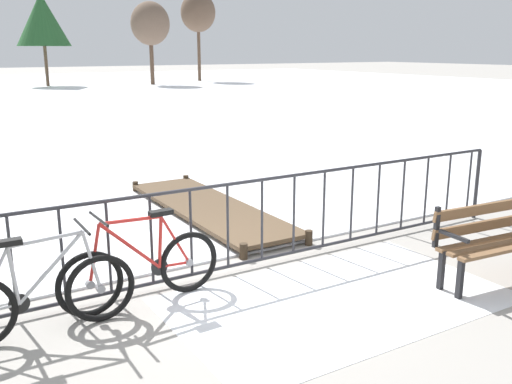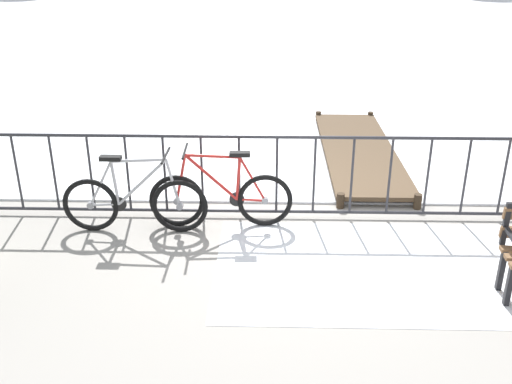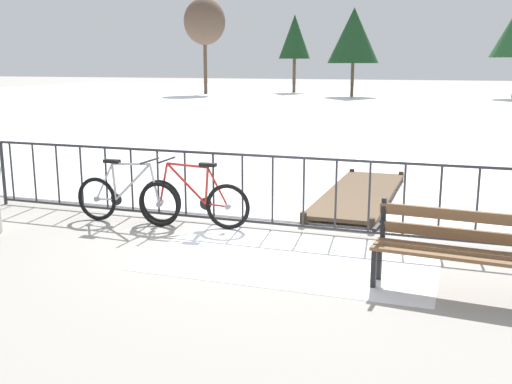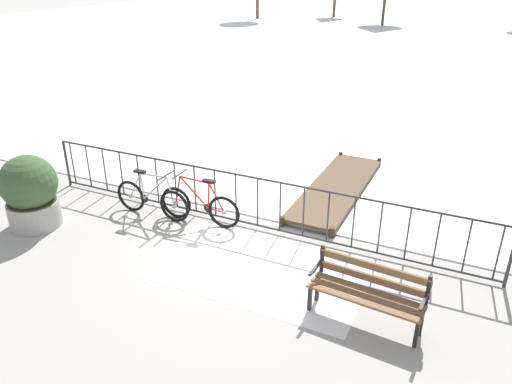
# 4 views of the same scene
# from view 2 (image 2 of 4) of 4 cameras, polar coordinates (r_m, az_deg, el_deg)

# --- Properties ---
(ground_plane) EXTENTS (160.00, 160.00, 0.00)m
(ground_plane) POSITION_cam_2_polar(r_m,az_deg,el_deg) (7.19, 3.82, -2.52)
(ground_plane) COLOR #9E9991
(frozen_pond) EXTENTS (80.00, 56.00, 0.03)m
(frozen_pond) POSITION_cam_2_polar(r_m,az_deg,el_deg) (35.00, 2.11, 18.36)
(frozen_pond) COLOR white
(frozen_pond) RESTS_ON ground
(snow_patch) EXTENTS (3.46, 2.09, 0.01)m
(snow_patch) POSITION_cam_2_polar(r_m,az_deg,el_deg) (6.23, 12.18, -7.38)
(snow_patch) COLOR white
(snow_patch) RESTS_ON ground
(railing_fence) EXTENTS (9.06, 0.06, 1.07)m
(railing_fence) POSITION_cam_2_polar(r_m,az_deg,el_deg) (6.96, 3.95, 1.62)
(railing_fence) COLOR #2D2D33
(railing_fence) RESTS_ON ground
(bicycle_near_railing) EXTENTS (1.71, 0.52, 0.97)m
(bicycle_near_railing) POSITION_cam_2_polar(r_m,az_deg,el_deg) (6.82, -3.48, -0.59)
(bicycle_near_railing) COLOR black
(bicycle_near_railing) RESTS_ON ground
(bicycle_second) EXTENTS (1.71, 0.52, 0.97)m
(bicycle_second) POSITION_cam_2_polar(r_m,az_deg,el_deg) (6.83, -11.98, -1.05)
(bicycle_second) COLOR black
(bicycle_second) RESTS_ON ground
(wooden_dock) EXTENTS (1.10, 3.99, 0.20)m
(wooden_dock) POSITION_cam_2_polar(r_m,az_deg,el_deg) (9.32, 10.14, 4.16)
(wooden_dock) COLOR brown
(wooden_dock) RESTS_ON ground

